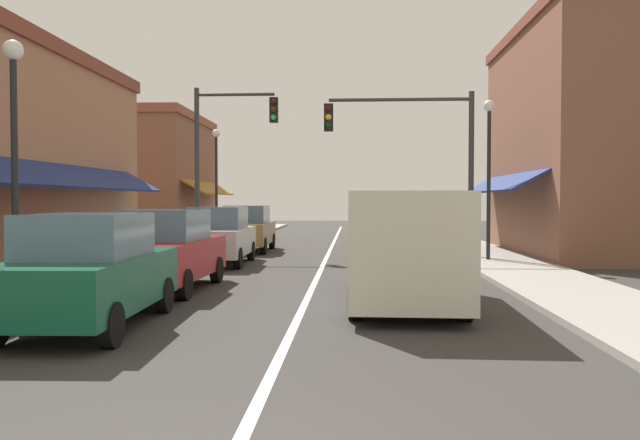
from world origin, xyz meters
The scene contains 16 objects.
ground_plane centered at (0.00, 18.00, 0.00)m, with size 80.00×80.00×0.00m, color #33302D.
sidewalk_left centered at (-5.50, 18.00, 0.06)m, with size 2.60×56.00×0.12m, color gray.
sidewalk_right centered at (5.50, 18.00, 0.06)m, with size 2.60×56.00×0.12m, color gray.
lane_center_stripe centered at (0.00, 18.00, 0.00)m, with size 0.14×52.00×0.01m, color silver.
storefront_right_block centered at (9.66, 20.00, 4.13)m, with size 7.03×10.20×8.26m.
storefront_far_left centered at (-9.29, 28.00, 3.11)m, with size 6.30×8.20×6.20m.
parked_car_nearest_left centered at (-3.14, 5.99, 0.88)m, with size 1.88×4.15×1.77m.
parked_car_second_left centered at (-3.16, 10.15, 0.88)m, with size 1.86×4.14×1.77m.
parked_car_third_left centered at (-3.20, 15.85, 0.88)m, with size 1.85×4.13×1.77m.
parked_car_far_left centered at (-3.15, 20.86, 0.88)m, with size 1.82×4.12×1.77m.
van_in_lane centered at (1.89, 8.47, 1.15)m, with size 2.09×5.22×2.12m.
traffic_signal_mast_arm centered at (3.08, 17.79, 3.79)m, with size 4.94×0.50×5.55m.
traffic_signal_left_corner centered at (-3.84, 19.61, 3.98)m, with size 3.09×0.50×6.06m.
street_lamp_left_near centered at (-5.10, 7.49, 3.24)m, with size 0.36×0.36×4.81m.
street_lamp_right_mid centered at (5.14, 16.68, 3.40)m, with size 0.36×0.36×5.09m.
street_lamp_left_far centered at (-5.13, 24.52, 3.40)m, with size 0.36×0.36×5.10m.
Camera 1 is at (0.93, -3.70, 1.98)m, focal length 36.24 mm.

